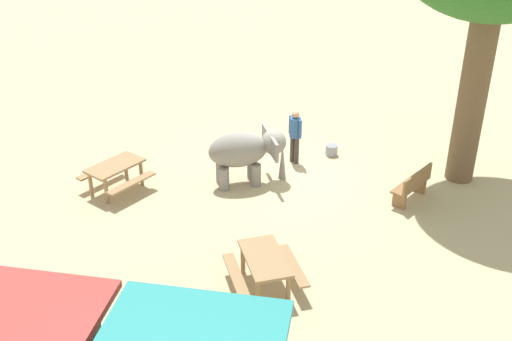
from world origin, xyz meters
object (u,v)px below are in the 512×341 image
Objects in this scene: elephant at (246,151)px; picnic_table_far at (265,264)px; person_handler at (295,133)px; wooden_bench at (413,185)px; feed_bucket at (332,150)px; picnic_table_near at (115,171)px.

elephant is 4.56m from picnic_table_far.
picnic_table_far is (-0.11, 5.82, -0.36)m from person_handler.
wooden_bench reaches higher than feed_bucket.
feed_bucket is at bearing 75.62° from wooden_bench.
picnic_table_near is 6.36m from feed_bucket.
elephant is 3.14m from feed_bucket.
picnic_table_far is 5.53× the size of feed_bucket.
feed_bucket is (-5.51, -3.16, -0.43)m from picnic_table_near.
picnic_table_near and picnic_table_far have the same top height.
picnic_table_far reaches higher than feed_bucket.
elephant is 1.84m from person_handler.
elephant is at bearing -44.23° from picnic_table_near.
person_handler reaches higher than picnic_table_near.
elephant reaches higher than picnic_table_far.
elephant reaches higher than feed_bucket.
picnic_table_near is (3.33, 1.05, -0.37)m from elephant.
picnic_table_far is (-4.58, 3.32, 0.00)m from picnic_table_near.
picnic_table_near is at bearing 127.53° from wooden_bench.
wooden_bench is 0.69× the size of picnic_table_near.
picnic_table_near is at bearing -151.50° from picnic_table_far.
wooden_bench is at bearing -26.24° from elephant.
person_handler reaches higher than elephant.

